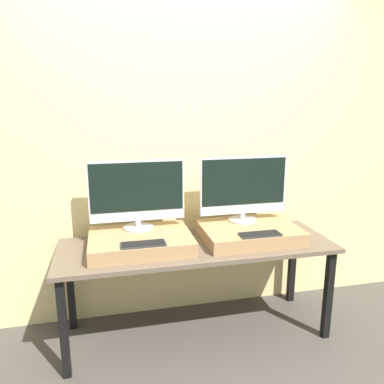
% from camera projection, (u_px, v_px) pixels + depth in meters
% --- Properties ---
extents(ground_plane, '(12.00, 12.00, 0.00)m').
position_uv_depth(ground_plane, '(208.00, 360.00, 2.49)').
color(ground_plane, '#423D38').
extents(wall_back, '(8.00, 0.04, 2.60)m').
position_uv_depth(wall_back, '(185.00, 152.00, 2.87)').
color(wall_back, '#DBC684').
rests_on(wall_back, ground_plane).
extents(workbench, '(1.92, 0.65, 0.70)m').
position_uv_depth(workbench, '(197.00, 253.00, 2.65)').
color(workbench, brown).
rests_on(workbench, ground_plane).
extents(wooden_riser_left, '(0.69, 0.52, 0.10)m').
position_uv_depth(wooden_riser_left, '(141.00, 241.00, 2.55)').
color(wooden_riser_left, '#99754C').
rests_on(wooden_riser_left, workbench).
extents(monitor_left, '(0.67, 0.21, 0.49)m').
position_uv_depth(monitor_left, '(137.00, 194.00, 2.61)').
color(monitor_left, '#B2B2B7').
rests_on(monitor_left, wooden_riser_left).
extents(keyboard_left, '(0.28, 0.11, 0.01)m').
position_uv_depth(keyboard_left, '(143.00, 244.00, 2.35)').
color(keyboard_left, '#2D2D2D').
rests_on(keyboard_left, wooden_riser_left).
extents(wooden_riser_right, '(0.69, 0.52, 0.10)m').
position_uv_depth(wooden_riser_right, '(249.00, 233.00, 2.72)').
color(wooden_riser_right, '#99754C').
rests_on(wooden_riser_right, workbench).
extents(monitor_right, '(0.67, 0.21, 0.49)m').
position_uv_depth(monitor_right, '(243.00, 188.00, 2.79)').
color(monitor_right, '#B2B2B7').
rests_on(monitor_right, wooden_riser_right).
extents(keyboard_right, '(0.28, 0.11, 0.01)m').
position_uv_depth(keyboard_right, '(260.00, 234.00, 2.53)').
color(keyboard_right, '#2D2D2D').
rests_on(keyboard_right, wooden_riser_right).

